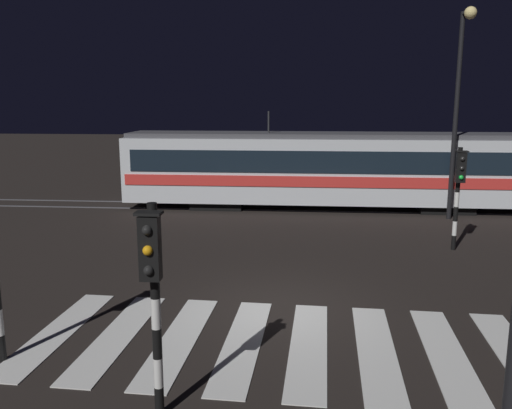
{
  "coord_description": "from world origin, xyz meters",
  "views": [
    {
      "loc": [
        0.43,
        -11.33,
        4.6
      ],
      "look_at": [
        -0.95,
        4.87,
        1.4
      ],
      "focal_mm": 37.23,
      "sensor_mm": 36.0,
      "label": 1
    }
  ],
  "objects_px": {
    "traffic_light_corner_far_right": "(459,183)",
    "tram": "(330,168)",
    "traffic_light_kerb_mid_left": "(153,281)",
    "street_lamp_trackside_right": "(459,92)"
  },
  "relations": [
    {
      "from": "traffic_light_kerb_mid_left",
      "to": "street_lamp_trackside_right",
      "type": "bearing_deg",
      "value": 60.46
    },
    {
      "from": "traffic_light_kerb_mid_left",
      "to": "traffic_light_corner_far_right",
      "type": "bearing_deg",
      "value": 54.34
    },
    {
      "from": "street_lamp_trackside_right",
      "to": "tram",
      "type": "relative_size",
      "value": 0.44
    },
    {
      "from": "traffic_light_kerb_mid_left",
      "to": "street_lamp_trackside_right",
      "type": "height_order",
      "value": "street_lamp_trackside_right"
    },
    {
      "from": "traffic_light_corner_far_right",
      "to": "tram",
      "type": "bearing_deg",
      "value": 119.8
    },
    {
      "from": "traffic_light_corner_far_right",
      "to": "tram",
      "type": "distance_m",
      "value": 7.21
    },
    {
      "from": "traffic_light_kerb_mid_left",
      "to": "traffic_light_corner_far_right",
      "type": "relative_size",
      "value": 1.01
    },
    {
      "from": "traffic_light_corner_far_right",
      "to": "street_lamp_trackside_right",
      "type": "bearing_deg",
      "value": 76.52
    },
    {
      "from": "traffic_light_corner_far_right",
      "to": "tram",
      "type": "height_order",
      "value": "tram"
    },
    {
      "from": "street_lamp_trackside_right",
      "to": "tram",
      "type": "xyz_separation_m",
      "value": [
        -4.63,
        1.86,
        -3.16
      ]
    }
  ]
}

